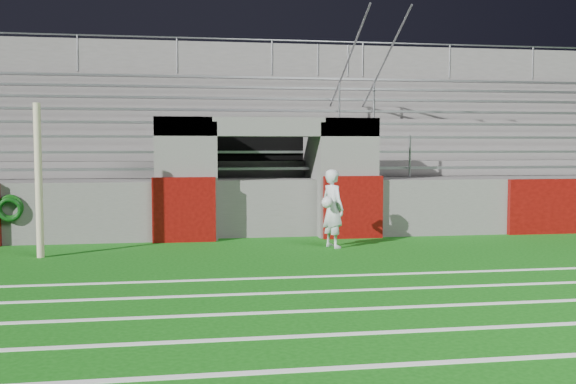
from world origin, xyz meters
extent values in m
plane|color=#0F540E|center=(0.00, 0.00, 0.00)|extent=(90.00, 90.00, 0.00)
cylinder|color=beige|center=(-4.33, 1.46, 1.37)|extent=(0.13, 0.13, 2.75)
cube|color=white|center=(0.00, -5.00, 0.01)|extent=(28.00, 0.09, 0.01)
cube|color=white|center=(0.00, -4.00, 0.01)|extent=(28.00, 0.09, 0.01)
cube|color=white|center=(0.00, -3.00, 0.01)|extent=(28.00, 0.09, 0.01)
cube|color=white|center=(0.00, -2.00, 0.01)|extent=(28.00, 0.09, 0.01)
cube|color=white|center=(0.00, -1.00, 0.01)|extent=(28.00, 0.09, 0.01)
cube|color=#5A5755|center=(-1.80, 3.50, 1.30)|extent=(1.20, 1.00, 2.60)
cube|color=#5A5755|center=(1.80, 3.50, 1.30)|extent=(1.20, 1.00, 2.60)
cube|color=black|center=(0.00, 5.20, 1.25)|extent=(2.60, 0.20, 2.50)
cube|color=#5A5755|center=(-1.15, 4.10, 1.25)|extent=(0.10, 2.20, 2.50)
cube|color=#5A5755|center=(1.15, 4.10, 1.25)|extent=(0.10, 2.20, 2.50)
cube|color=#5A5755|center=(0.00, 3.50, 2.40)|extent=(4.80, 1.00, 0.40)
cube|color=#5A5755|center=(0.00, 7.35, 1.15)|extent=(26.00, 8.00, 0.20)
cube|color=#5A5755|center=(0.00, 7.35, 0.53)|extent=(26.00, 8.00, 1.05)
cube|color=#500806|center=(-1.80, 2.94, 0.68)|extent=(1.30, 0.15, 1.35)
cube|color=#500806|center=(1.80, 2.94, 0.68)|extent=(1.30, 0.15, 1.35)
cube|color=#500806|center=(6.50, 2.94, 0.62)|extent=(2.20, 0.15, 1.25)
cube|color=gray|center=(0.00, 4.43, 1.47)|extent=(23.00, 0.28, 0.06)
cube|color=#5A5755|center=(0.00, 5.28, 1.44)|extent=(24.00, 0.75, 0.38)
cube|color=gray|center=(0.00, 5.18, 1.85)|extent=(23.00, 0.28, 0.06)
cube|color=#5A5755|center=(0.00, 6.03, 1.63)|extent=(24.00, 0.75, 0.76)
cube|color=gray|center=(0.00, 5.93, 2.23)|extent=(23.00, 0.28, 0.06)
cube|color=#5A5755|center=(0.00, 6.78, 1.82)|extent=(24.00, 0.75, 1.14)
cube|color=gray|center=(0.00, 6.68, 2.61)|extent=(23.00, 0.28, 0.06)
cube|color=#5A5755|center=(0.00, 7.53, 2.01)|extent=(24.00, 0.75, 1.52)
cube|color=gray|center=(0.00, 7.43, 2.99)|extent=(23.00, 0.28, 0.06)
cube|color=#5A5755|center=(0.00, 8.28, 2.20)|extent=(24.00, 0.75, 1.90)
cube|color=gray|center=(0.00, 8.18, 3.37)|extent=(23.00, 0.28, 0.06)
cube|color=#5A5755|center=(0.00, 9.03, 2.39)|extent=(24.00, 0.75, 2.28)
cube|color=gray|center=(0.00, 8.93, 3.75)|extent=(23.00, 0.28, 0.06)
cube|color=#5A5755|center=(0.00, 9.78, 2.58)|extent=(24.00, 0.75, 2.66)
cube|color=gray|center=(0.00, 9.68, 4.13)|extent=(23.00, 0.28, 0.06)
cube|color=#5A5755|center=(0.00, 10.45, 2.65)|extent=(26.00, 0.60, 5.29)
cylinder|color=#A5A8AD|center=(2.50, 4.15, 1.75)|extent=(0.05, 0.05, 1.00)
cylinder|color=#A5A8AD|center=(2.50, 7.15, 3.27)|extent=(0.05, 0.05, 1.00)
cylinder|color=#A5A8AD|center=(2.50, 10.15, 4.79)|extent=(0.05, 0.05, 1.00)
cylinder|color=#A5A8AD|center=(2.50, 7.15, 3.77)|extent=(0.05, 6.02, 3.08)
cylinder|color=#A5A8AD|center=(3.50, 4.15, 1.75)|extent=(0.05, 0.05, 1.00)
cylinder|color=#A5A8AD|center=(3.50, 7.15, 3.27)|extent=(0.05, 0.05, 1.00)
cylinder|color=#A5A8AD|center=(3.50, 10.15, 4.79)|extent=(0.05, 0.05, 1.00)
cylinder|color=#A5A8AD|center=(3.50, 7.15, 3.77)|extent=(0.05, 6.02, 3.08)
cylinder|color=#A5A8AD|center=(-5.00, 10.15, 4.84)|extent=(0.05, 0.05, 1.10)
cylinder|color=#A5A8AD|center=(-2.00, 10.15, 4.84)|extent=(0.05, 0.05, 1.10)
cylinder|color=#A5A8AD|center=(1.00, 10.15, 4.84)|extent=(0.05, 0.05, 1.10)
cylinder|color=#A5A8AD|center=(4.00, 10.15, 4.84)|extent=(0.05, 0.05, 1.10)
cylinder|color=#A5A8AD|center=(7.00, 10.15, 4.84)|extent=(0.05, 0.05, 1.10)
cylinder|color=#A5A8AD|center=(10.00, 10.15, 4.84)|extent=(0.05, 0.05, 1.10)
cylinder|color=#A5A8AD|center=(0.00, 10.15, 5.39)|extent=(24.00, 0.05, 0.05)
imported|color=silver|center=(1.09, 1.77, 0.77)|extent=(0.56, 0.66, 1.54)
sphere|color=silver|center=(0.91, 1.49, 0.92)|extent=(0.22, 0.22, 0.22)
torus|color=#0D430D|center=(-5.21, 2.95, 0.77)|extent=(0.52, 0.10, 0.52)
torus|color=#0B3B0E|center=(-5.21, 2.90, 0.73)|extent=(0.49, 0.09, 0.49)
camera|label=1|loc=(-1.73, -10.43, 1.97)|focal=40.00mm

